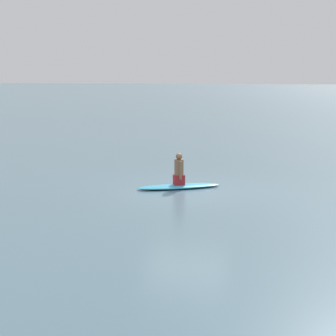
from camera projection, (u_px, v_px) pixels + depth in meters
The scene contains 3 objects.
ground_plane at pixel (187, 192), 16.46m from camera, with size 400.00×400.00×0.00m, color slate.
surfboard at pixel (179, 186), 16.99m from camera, with size 2.61×0.63×0.12m, color #339EC6.
person_paddler at pixel (179, 170), 16.91m from camera, with size 0.41×0.40×0.98m.
Camera 1 is at (-3.86, 15.66, 3.43)m, focal length 59.24 mm.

